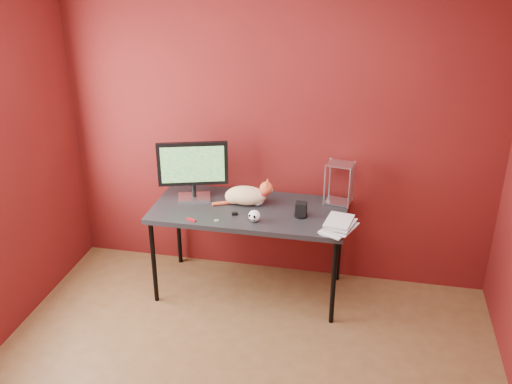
% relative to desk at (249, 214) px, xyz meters
% --- Properties ---
extents(room, '(3.52, 3.52, 2.61)m').
position_rel_desk_xyz_m(room, '(0.15, -1.37, 0.75)').
color(room, brown).
rests_on(room, ground).
extents(desk, '(1.50, 0.70, 0.75)m').
position_rel_desk_xyz_m(desk, '(0.00, 0.00, 0.00)').
color(desk, black).
rests_on(desk, ground).
extents(monitor, '(0.54, 0.24, 0.48)m').
position_rel_desk_xyz_m(monitor, '(-0.47, 0.09, 0.32)').
color(monitor, silver).
rests_on(monitor, desk).
extents(cat, '(0.47, 0.19, 0.22)m').
position_rel_desk_xyz_m(cat, '(-0.04, 0.07, 0.13)').
color(cat, orange).
rests_on(cat, desk).
extents(skull_mug, '(0.09, 0.09, 0.09)m').
position_rel_desk_xyz_m(skull_mug, '(0.08, -0.21, 0.10)').
color(skull_mug, white).
rests_on(skull_mug, desk).
extents(speaker, '(0.10, 0.10, 0.12)m').
position_rel_desk_xyz_m(speaker, '(0.41, -0.06, 0.10)').
color(speaker, black).
rests_on(speaker, desk).
extents(book_stack, '(0.27, 0.30, 0.98)m').
position_rel_desk_xyz_m(book_stack, '(0.63, -0.19, 0.54)').
color(book_stack, beige).
rests_on(book_stack, desk).
extents(wire_rack, '(0.22, 0.19, 0.34)m').
position_rel_desk_xyz_m(wire_rack, '(0.67, 0.25, 0.22)').
color(wire_rack, silver).
rests_on(wire_rack, desk).
extents(pocket_knife, '(0.08, 0.04, 0.02)m').
position_rel_desk_xyz_m(pocket_knife, '(-0.38, -0.29, 0.06)').
color(pocket_knife, '#A10C10').
rests_on(pocket_knife, desk).
extents(black_gadget, '(0.05, 0.04, 0.02)m').
position_rel_desk_xyz_m(black_gadget, '(-0.08, -0.13, 0.06)').
color(black_gadget, black).
rests_on(black_gadget, desk).
extents(washer, '(0.04, 0.04, 0.00)m').
position_rel_desk_xyz_m(washer, '(-0.19, -0.25, 0.05)').
color(washer, silver).
rests_on(washer, desk).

